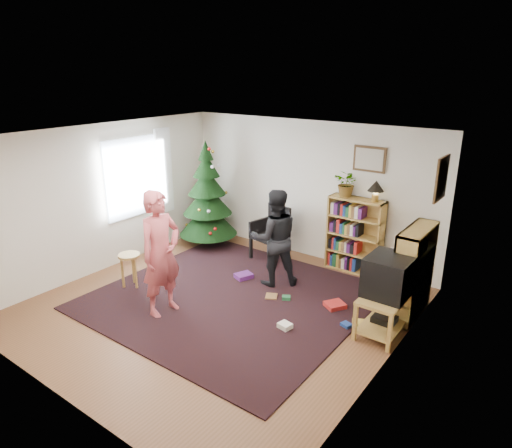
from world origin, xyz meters
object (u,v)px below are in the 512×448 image
Objects in this scene: picture_right at (442,178)px; person_standing at (161,254)px; stool at (130,262)px; crt_tv at (389,276)px; christmas_tree at (207,202)px; tv_stand at (385,309)px; bookshelf_back at (355,235)px; picture_back at (370,159)px; potted_plant at (347,183)px; person_by_chair at (275,238)px; armchair at (273,230)px; bookshelf_right at (414,271)px; table_lamp at (376,187)px.

picture_right is 0.33× the size of person_standing.
crt_tv is at bearing 17.04° from stool.
tv_stand is (4.05, -1.01, -0.54)m from christmas_tree.
crt_tv reaches higher than tv_stand.
christmas_tree is 1.59× the size of bookshelf_back.
crt_tv is (4.04, -1.01, -0.05)m from christmas_tree.
person_standing reaches higher than bookshelf_back.
picture_back is 1.21× the size of potted_plant.
bookshelf_back is 0.82× the size of person_by_chair.
person_standing is at bearing -115.29° from potted_plant.
potted_plant reaches higher than person_by_chair.
person_standing reaches higher than crt_tv.
picture_back is 0.92× the size of crt_tv.
picture_right is at bearing 74.78° from crt_tv.
armchair is 2.60m from person_standing.
armchair is (1.43, 0.17, -0.33)m from christmas_tree.
bookshelf_right is 2.29× the size of stool.
christmas_tree is 2.81m from potted_plant.
picture_right reaches higher than tv_stand.
christmas_tree is 2.93m from bookshelf_back.
bookshelf_right is 1.31× the size of armchair.
stool is at bearing -162.96° from crt_tv.
potted_plant is 0.50m from table_lamp.
picture_right reaches higher than stool.
stool is (-2.69, -2.83, -1.51)m from picture_back.
person_by_chair is (-2.11, -0.34, 0.13)m from bookshelf_right.
armchair is 2.83× the size of table_lamp.
person_by_chair is at bearing 171.08° from tv_stand.
christmas_tree is at bearing 97.39° from stool.
picture_right is at bearing -24.71° from bookshelf_right.
armchair is (-2.61, 1.19, 0.21)m from tv_stand.
bookshelf_back is 1.40× the size of tv_stand.
stool is (-3.76, -1.15, 0.11)m from tv_stand.
bookshelf_back is 3.75m from stool.
potted_plant is at bearing 26.56° from armchair.
tv_stand is at bearing -0.00° from crt_tv.
bookshelf_back is (-0.10, -0.14, -1.29)m from picture_back.
christmas_tree is 2.18m from person_by_chair.
person_standing is (-2.75, -1.38, 0.58)m from tv_stand.
christmas_tree is 4.21m from tv_stand.
picture_right reaches higher than crt_tv.
person_by_chair is at bearing 99.26° from bookshelf_right.
picture_right is at bearing -19.97° from potted_plant.
potted_plant is at bearing 180.00° from bookshelf_back.
potted_plant is (-1.37, 1.54, 1.20)m from tv_stand.
table_lamp is (0.30, 0.00, 0.87)m from bookshelf_back.
table_lamp is at bearing -176.69° from person_by_chair.
potted_plant is (-1.62, 0.59, -0.42)m from picture_right.
bookshelf_right is 2.14m from person_by_chair.
armchair is 2.04m from table_lamp.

